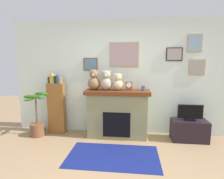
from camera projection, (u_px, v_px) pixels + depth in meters
The scene contains 12 objects.
back_wall at pixel (125, 77), 4.31m from camera, with size 5.20×0.15×2.60m.
fireplace at pixel (118, 113), 4.14m from camera, with size 1.40×0.55×1.05m.
bookshelf at pixel (57, 106), 4.33m from camera, with size 0.39×0.16×1.39m.
potted_plant at pixel (37, 120), 4.19m from camera, with size 0.46×0.56×0.98m.
tv_stand at pixel (189, 130), 3.96m from camera, with size 0.73×0.40×0.44m, color black.
television at pixel (190, 113), 3.90m from camera, with size 0.51×0.14×0.33m.
area_rug at pixel (113, 156), 3.32m from camera, with size 1.62×0.96×0.01m, color navy.
candle_jar at pixel (143, 88), 3.97m from camera, with size 0.08×0.08×0.10m, color #4C517A.
mantel_clock at pixel (129, 86), 4.00m from camera, with size 0.13×0.10×0.19m.
teddy_bear_tan at pixel (94, 81), 4.07m from camera, with size 0.28×0.28×0.45m.
teddy_bear_grey at pixel (106, 81), 4.04m from camera, with size 0.27×0.27×0.43m.
teddy_bear_cream at pixel (118, 83), 4.02m from camera, with size 0.23×0.23×0.37m.
Camera 1 is at (0.20, -2.31, 1.68)m, focal length 29.97 mm.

